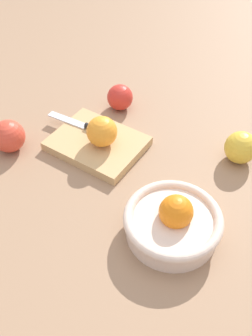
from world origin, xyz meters
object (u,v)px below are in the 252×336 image
object	(u,v)px
cutting_board	(97,144)
knife	(82,124)
orange_on_board	(102,131)
apple_front_right	(120,97)
bowl	(173,222)
apple_front_left	(241,147)
apple_back_right	(9,136)

from	to	relation	value
cutting_board	knife	bearing A→B (deg)	-6.11
orange_on_board	apple_front_right	size ratio (longest dim) A/B	1.05
bowl	cutting_board	bearing A→B (deg)	-10.64
bowl	apple_front_left	distance (m)	0.27
bowl	cutting_board	xyz separation A→B (m)	(0.29, -0.06, -0.02)
cutting_board	orange_on_board	bearing A→B (deg)	-171.51
apple_back_right	cutting_board	bearing A→B (deg)	-131.81
orange_on_board	apple_front_right	xyz separation A→B (m)	(0.09, -0.14, -0.02)
apple_front_left	apple_front_right	bearing A→B (deg)	11.50
apple_front_right	apple_front_left	xyz separation A→B (m)	(-0.34, -0.07, 0.00)
apple_front_left	bowl	bearing A→B (deg)	97.39
knife	apple_front_left	xyz separation A→B (m)	(-0.32, -0.21, 0.01)
orange_on_board	cutting_board	bearing A→B (deg)	8.49
bowl	apple_front_left	xyz separation A→B (m)	(0.03, -0.27, 0.00)
orange_on_board	knife	world-z (taller)	orange_on_board
knife	apple_front_left	bearing A→B (deg)	-147.42
knife	apple_back_right	distance (m)	0.18
orange_on_board	apple_back_right	xyz separation A→B (m)	(0.16, 0.16, -0.02)
bowl	orange_on_board	xyz separation A→B (m)	(0.28, -0.06, 0.02)
knife	apple_front_right	size ratio (longest dim) A/B	2.22
orange_on_board	apple_front_left	bearing A→B (deg)	-138.74
apple_front_left	orange_on_board	bearing A→B (deg)	41.26
cutting_board	apple_front_left	bearing A→B (deg)	-140.34
bowl	apple_front_right	size ratio (longest dim) A/B	2.81
apple_back_right	apple_front_right	size ratio (longest dim) A/B	1.14
orange_on_board	apple_front_right	distance (m)	0.17
apple_back_right	apple_front_left	bearing A→B (deg)	-137.08
bowl	apple_back_right	world-z (taller)	bowl
apple_front_right	bowl	bearing A→B (deg)	151.57
cutting_board	knife	size ratio (longest dim) A/B	1.39
apple_back_right	apple_front_left	xyz separation A→B (m)	(-0.40, -0.37, -0.00)
knife	cutting_board	bearing A→B (deg)	173.89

